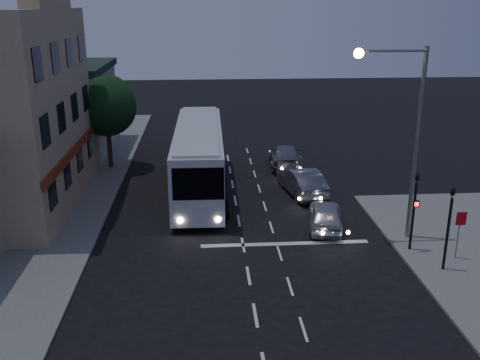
{
  "coord_description": "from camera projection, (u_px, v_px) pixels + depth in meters",
  "views": [
    {
      "loc": [
        -1.75,
        -20.94,
        10.88
      ],
      "look_at": [
        0.07,
        5.15,
        2.2
      ],
      "focal_mm": 40.0,
      "sensor_mm": 36.0,
      "label": 1
    }
  ],
  "objects": [
    {
      "name": "ground",
      "position": [
        247.0,
        265.0,
        23.37
      ],
      "size": [
        120.0,
        120.0,
        0.0
      ],
      "primitive_type": "plane",
      "color": "black"
    },
    {
      "name": "sidewalk_far",
      "position": [
        5.0,
        205.0,
        30.07
      ],
      "size": [
        12.0,
        50.0,
        0.12
      ],
      "primitive_type": "cube",
      "color": "slate",
      "rests_on": "ground"
    },
    {
      "name": "road_markings",
      "position": [
        267.0,
        233.0,
        26.58
      ],
      "size": [
        8.0,
        30.55,
        0.01
      ],
      "color": "silver",
      "rests_on": "ground"
    },
    {
      "name": "tour_bus",
      "position": [
        199.0,
        157.0,
        31.84
      ],
      "size": [
        3.1,
        13.08,
        4.0
      ],
      "rotation": [
        0.0,
        0.0,
        -0.01
      ],
      "color": "silver",
      "rests_on": "ground"
    },
    {
      "name": "car_suv",
      "position": [
        326.0,
        215.0,
        27.03
      ],
      "size": [
        2.41,
        4.33,
        1.39
      ],
      "primitive_type": "imported",
      "rotation": [
        0.0,
        0.0,
        2.95
      ],
      "color": "silver",
      "rests_on": "ground"
    },
    {
      "name": "car_sedan_a",
      "position": [
        302.0,
        181.0,
        31.77
      ],
      "size": [
        2.47,
        5.04,
        1.59
      ],
      "primitive_type": "imported",
      "rotation": [
        0.0,
        0.0,
        3.31
      ],
      "color": "slate",
      "rests_on": "ground"
    },
    {
      "name": "car_sedan_b",
      "position": [
        285.0,
        156.0,
        37.21
      ],
      "size": [
        2.55,
        5.36,
        1.51
      ],
      "primitive_type": "imported",
      "rotation": [
        0.0,
        0.0,
        3.06
      ],
      "color": "gray",
      "rests_on": "ground"
    },
    {
      "name": "traffic_signal_main",
      "position": [
        415.0,
        202.0,
        23.85
      ],
      "size": [
        0.25,
        0.35,
        4.1
      ],
      "color": "black",
      "rests_on": "sidewalk_near"
    },
    {
      "name": "traffic_signal_side",
      "position": [
        449.0,
        219.0,
        22.02
      ],
      "size": [
        0.18,
        0.15,
        4.1
      ],
      "color": "black",
      "rests_on": "sidewalk_near"
    },
    {
      "name": "regulatory_sign",
      "position": [
        460.0,
        227.0,
        23.26
      ],
      "size": [
        0.45,
        0.12,
        2.2
      ],
      "color": "slate",
      "rests_on": "sidewalk_near"
    },
    {
      "name": "streetlight",
      "position": [
        405.0,
        123.0,
        24.13
      ],
      "size": [
        3.32,
        0.44,
        9.0
      ],
      "color": "slate",
      "rests_on": "sidewalk_near"
    },
    {
      "name": "low_building_north",
      "position": [
        47.0,
        107.0,
        40.35
      ],
      "size": [
        9.4,
        9.4,
        6.5
      ],
      "color": "#AFA694",
      "rests_on": "sidewalk_far"
    },
    {
      "name": "street_tree",
      "position": [
        106.0,
        104.0,
        35.64
      ],
      "size": [
        4.0,
        4.0,
        6.2
      ],
      "color": "black",
      "rests_on": "sidewalk_far"
    }
  ]
}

